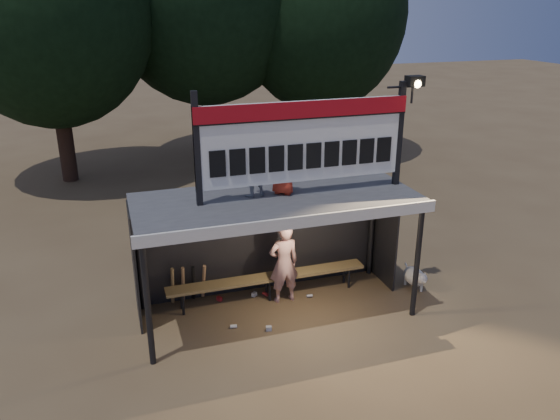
% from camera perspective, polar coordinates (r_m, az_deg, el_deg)
% --- Properties ---
extents(ground, '(80.00, 80.00, 0.00)m').
position_cam_1_polar(ground, '(10.58, -0.37, -10.53)').
color(ground, '#4E3C27').
rests_on(ground, ground).
extents(player, '(0.60, 0.41, 1.62)m').
position_cam_1_polar(player, '(10.55, 0.40, -5.58)').
color(player, silver).
rests_on(player, ground).
extents(child_a, '(0.50, 0.41, 0.94)m').
position_cam_1_polar(child_a, '(9.49, -2.97, 4.18)').
color(child_a, gray).
rests_on(child_a, dugout_shelter).
extents(child_b, '(0.61, 0.60, 1.06)m').
position_cam_1_polar(child_b, '(9.58, 0.35, 4.75)').
color(child_b, '#B12D1B').
rests_on(child_b, dugout_shelter).
extents(dugout_shelter, '(5.10, 2.08, 2.32)m').
position_cam_1_polar(dugout_shelter, '(9.96, -0.82, -0.72)').
color(dugout_shelter, '#3B3B3E').
rests_on(dugout_shelter, ground).
extents(scoreboard_assembly, '(4.10, 0.27, 1.99)m').
position_cam_1_polar(scoreboard_assembly, '(9.46, 2.85, 7.48)').
color(scoreboard_assembly, black).
rests_on(scoreboard_assembly, dugout_shelter).
extents(bench, '(4.00, 0.35, 0.48)m').
position_cam_1_polar(bench, '(10.82, -1.26, -7.13)').
color(bench, olive).
rests_on(bench, ground).
extents(tree_left, '(6.46, 6.46, 9.27)m').
position_cam_1_polar(tree_left, '(18.66, -23.27, 19.27)').
color(tree_left, '#321F16').
rests_on(tree_left, ground).
extents(tree_right, '(6.08, 6.08, 8.72)m').
position_cam_1_polar(tree_right, '(20.62, 4.28, 19.87)').
color(tree_right, black).
rests_on(tree_right, ground).
extents(dog, '(0.36, 0.81, 0.49)m').
position_cam_1_polar(dog, '(11.53, 13.93, -6.78)').
color(dog, beige).
rests_on(dog, ground).
extents(bats, '(0.68, 0.35, 0.84)m').
position_cam_1_polar(bats, '(10.78, -9.57, -7.58)').
color(bats, olive).
rests_on(bats, ground).
extents(litter, '(1.85, 1.41, 0.08)m').
position_cam_1_polar(litter, '(10.69, -2.28, -9.95)').
color(litter, '#A91C1F').
rests_on(litter, ground).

